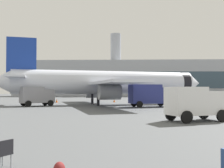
% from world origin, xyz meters
% --- Properties ---
extents(airplane_at_gate, '(35.04, 31.98, 10.50)m').
position_xyz_m(airplane_at_gate, '(-2.61, 42.44, 3.66)').
color(airplane_at_gate, silver).
rests_on(airplane_at_gate, ground).
extents(service_truck, '(5.17, 4.63, 2.90)m').
position_xyz_m(service_truck, '(-12.76, 38.05, 1.61)').
color(service_truck, gray).
rests_on(service_truck, ground).
extents(fuel_truck, '(6.43, 4.01, 3.20)m').
position_xyz_m(fuel_truck, '(4.10, 36.60, 1.77)').
color(fuel_truck, navy).
rests_on(fuel_truck, ground).
extents(cargo_van, '(4.83, 3.61, 2.60)m').
position_xyz_m(cargo_van, '(5.60, 18.57, 1.45)').
color(cargo_van, white).
rests_on(cargo_van, ground).
extents(safety_cone_near, '(0.44, 0.44, 0.77)m').
position_xyz_m(safety_cone_near, '(-12.72, 50.51, 0.38)').
color(safety_cone_near, '#F2590C').
rests_on(safety_cone_near, ground).
extents(safety_cone_mid, '(0.44, 0.44, 0.76)m').
position_xyz_m(safety_cone_mid, '(-1.44, 52.16, 0.38)').
color(safety_cone_mid, '#F2590C').
rests_on(safety_cone_mid, ground).
extents(gate_chair, '(0.65, 0.65, 0.86)m').
position_xyz_m(gate_chair, '(-3.49, 5.75, 0.50)').
color(gate_chair, black).
rests_on(gate_chair, ground).
extents(terminal_building, '(100.85, 16.42, 26.59)m').
position_xyz_m(terminal_building, '(6.43, 112.08, 7.42)').
color(terminal_building, '#9EA3AD').
rests_on(terminal_building, ground).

